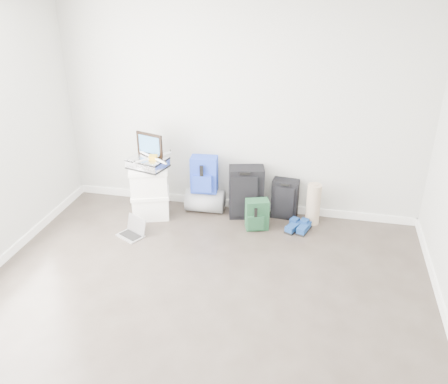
% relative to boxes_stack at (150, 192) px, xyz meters
% --- Properties ---
extents(ground, '(5.00, 5.00, 0.00)m').
position_rel_boxes_stack_xyz_m(ground, '(1.04, -2.03, -0.33)').
color(ground, '#332A25').
rests_on(ground, ground).
extents(room_envelope, '(4.52, 5.02, 2.71)m').
position_rel_boxes_stack_xyz_m(room_envelope, '(1.04, -2.02, 1.39)').
color(room_envelope, beige).
rests_on(room_envelope, ground).
extents(boxes_stack, '(0.56, 0.51, 0.67)m').
position_rel_boxes_stack_xyz_m(boxes_stack, '(0.00, 0.00, 0.00)').
color(boxes_stack, white).
rests_on(boxes_stack, ground).
extents(briefcase, '(0.51, 0.42, 0.13)m').
position_rel_boxes_stack_xyz_m(briefcase, '(0.00, 0.00, 0.39)').
color(briefcase, '#B2B2B7').
rests_on(briefcase, boxes_stack).
extents(painting, '(0.37, 0.14, 0.28)m').
position_rel_boxes_stack_xyz_m(painting, '(0.00, 0.10, 0.60)').
color(painting, black).
rests_on(painting, briefcase).
extents(drone, '(0.45, 0.45, 0.05)m').
position_rel_boxes_stack_xyz_m(drone, '(0.08, -0.02, 0.48)').
color(drone, gold).
rests_on(drone, briefcase).
extents(duffel_bag, '(0.49, 0.31, 0.30)m').
position_rel_boxes_stack_xyz_m(duffel_bag, '(0.64, 0.27, -0.18)').
color(duffel_bag, gray).
rests_on(duffel_bag, ground).
extents(blue_backpack, '(0.35, 0.27, 0.46)m').
position_rel_boxes_stack_xyz_m(blue_backpack, '(0.64, 0.24, 0.19)').
color(blue_backpack, '#17389A').
rests_on(blue_backpack, duffel_bag).
extents(large_suitcase, '(0.47, 0.36, 0.66)m').
position_rel_boxes_stack_xyz_m(large_suitcase, '(1.18, 0.25, -0.00)').
color(large_suitcase, black).
rests_on(large_suitcase, ground).
extents(green_backpack, '(0.31, 0.27, 0.38)m').
position_rel_boxes_stack_xyz_m(green_backpack, '(1.36, -0.04, -0.15)').
color(green_backpack, '#133621').
rests_on(green_backpack, ground).
extents(carry_on, '(0.34, 0.24, 0.51)m').
position_rel_boxes_stack_xyz_m(carry_on, '(1.66, 0.33, -0.08)').
color(carry_on, black).
rests_on(carry_on, ground).
extents(shoes, '(0.32, 0.29, 0.09)m').
position_rel_boxes_stack_xyz_m(shoes, '(1.87, 0.01, -0.29)').
color(shoes, black).
rests_on(shoes, ground).
extents(rolled_rug, '(0.17, 0.17, 0.52)m').
position_rel_boxes_stack_xyz_m(rolled_rug, '(2.02, 0.25, -0.07)').
color(rolled_rug, tan).
rests_on(rolled_rug, ground).
extents(laptop, '(0.37, 0.33, 0.22)m').
position_rel_boxes_stack_xyz_m(laptop, '(-0.05, -0.50, -0.28)').
color(laptop, silver).
rests_on(laptop, ground).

